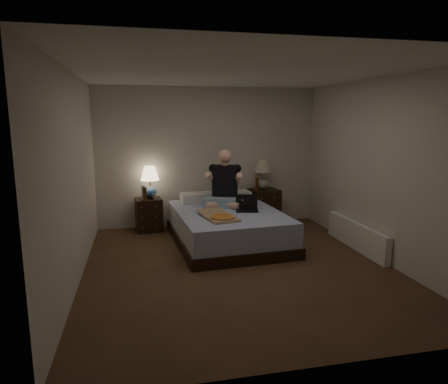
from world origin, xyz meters
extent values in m
cube|color=brown|center=(0.00, 0.00, 0.00)|extent=(4.00, 4.50, 0.00)
cube|color=white|center=(0.00, 0.00, 2.50)|extent=(4.00, 4.50, 0.00)
cube|color=silver|center=(0.00, 2.25, 1.25)|extent=(4.00, 0.00, 2.50)
cube|color=silver|center=(0.00, -2.25, 1.25)|extent=(4.00, 0.00, 2.50)
cube|color=silver|center=(-2.00, 0.00, 1.25)|extent=(0.00, 4.50, 2.50)
cube|color=silver|center=(2.00, 0.00, 1.25)|extent=(0.00, 4.50, 2.50)
cube|color=#576EAE|center=(0.09, 1.04, 0.26)|extent=(1.70, 2.18, 0.52)
cube|color=black|center=(-1.10, 2.01, 0.29)|extent=(0.48, 0.44, 0.57)
cube|color=black|center=(1.00, 2.02, 0.33)|extent=(0.55, 0.51, 0.66)
cylinder|color=silver|center=(-1.18, 1.94, 0.70)|extent=(0.07, 0.07, 0.25)
cylinder|color=#A1A19D|center=(-1.00, 1.90, 0.62)|extent=(0.07, 0.07, 0.10)
cylinder|color=#50270B|center=(-1.16, 1.85, 0.69)|extent=(0.06, 0.06, 0.23)
cylinder|color=#59210C|center=(0.84, 1.96, 0.77)|extent=(0.06, 0.06, 0.23)
cube|color=white|center=(1.93, 0.35, 0.20)|extent=(0.10, 1.60, 0.40)
camera|label=1|loc=(-1.25, -4.90, 1.95)|focal=32.00mm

